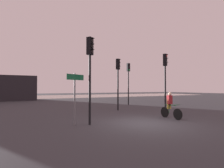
{
  "coord_description": "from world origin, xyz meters",
  "views": [
    {
      "loc": [
        -5.81,
        -7.49,
        1.85
      ],
      "look_at": [
        0.5,
        5.0,
        2.2
      ],
      "focal_mm": 28.0,
      "sensor_mm": 36.0,
      "label": 1
    }
  ],
  "objects_px": {
    "traffic_light_near_right": "(165,72)",
    "traffic_light_center": "(118,74)",
    "traffic_light_near_left": "(90,64)",
    "direction_sign_post": "(75,91)",
    "cyclist": "(170,105)",
    "traffic_light_far_right": "(128,76)"
  },
  "relations": [
    {
      "from": "direction_sign_post",
      "to": "cyclist",
      "type": "height_order",
      "value": "direction_sign_post"
    },
    {
      "from": "traffic_light_near_left",
      "to": "direction_sign_post",
      "type": "xyz_separation_m",
      "value": [
        -0.74,
        0.11,
        -1.41
      ]
    },
    {
      "from": "traffic_light_near_right",
      "to": "traffic_light_center",
      "type": "height_order",
      "value": "traffic_light_near_right"
    },
    {
      "from": "cyclist",
      "to": "traffic_light_center",
      "type": "bearing_deg",
      "value": -79.64
    },
    {
      "from": "traffic_light_center",
      "to": "traffic_light_near_left",
      "type": "distance_m",
      "value": 6.03
    },
    {
      "from": "traffic_light_near_right",
      "to": "traffic_light_center",
      "type": "distance_m",
      "value": 3.85
    },
    {
      "from": "direction_sign_post",
      "to": "cyclist",
      "type": "distance_m",
      "value": 5.89
    },
    {
      "from": "direction_sign_post",
      "to": "traffic_light_near_left",
      "type": "bearing_deg",
      "value": 143.56
    },
    {
      "from": "cyclist",
      "to": "traffic_light_near_left",
      "type": "bearing_deg",
      "value": -6.11
    },
    {
      "from": "direction_sign_post",
      "to": "traffic_light_center",
      "type": "bearing_deg",
      "value": -165.95
    },
    {
      "from": "traffic_light_near_right",
      "to": "traffic_light_center",
      "type": "bearing_deg",
      "value": -82.08
    },
    {
      "from": "traffic_light_center",
      "to": "cyclist",
      "type": "distance_m",
      "value": 5.47
    },
    {
      "from": "traffic_light_near_right",
      "to": "traffic_light_center",
      "type": "xyz_separation_m",
      "value": [
        -2.44,
        2.98,
        -0.07
      ]
    },
    {
      "from": "traffic_light_center",
      "to": "traffic_light_near_left",
      "type": "xyz_separation_m",
      "value": [
        -4.08,
        -4.43,
        0.08
      ]
    },
    {
      "from": "traffic_light_near_right",
      "to": "direction_sign_post",
      "type": "height_order",
      "value": "traffic_light_near_right"
    },
    {
      "from": "traffic_light_near_right",
      "to": "direction_sign_post",
      "type": "xyz_separation_m",
      "value": [
        -7.27,
        -1.35,
        -1.4
      ]
    },
    {
      "from": "direction_sign_post",
      "to": "cyclist",
      "type": "bearing_deg",
      "value": 146.44
    },
    {
      "from": "direction_sign_post",
      "to": "traffic_light_near_right",
      "type": "bearing_deg",
      "value": 162.69
    },
    {
      "from": "traffic_light_far_right",
      "to": "direction_sign_post",
      "type": "distance_m",
      "value": 11.47
    },
    {
      "from": "cyclist",
      "to": "traffic_light_far_right",
      "type": "bearing_deg",
      "value": -106.17
    },
    {
      "from": "traffic_light_center",
      "to": "traffic_light_near_left",
      "type": "bearing_deg",
      "value": 12.2
    },
    {
      "from": "traffic_light_near_right",
      "to": "traffic_light_near_left",
      "type": "relative_size",
      "value": 1.0
    }
  ]
}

